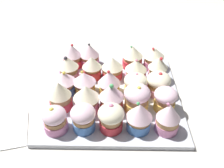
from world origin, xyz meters
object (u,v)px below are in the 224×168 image
(cupcake_10, at_px, (64,81))
(cupcake_22, at_px, (132,57))
(cupcake_7, at_px, (112,97))
(cupcake_9, at_px, (165,99))
(cupcake_8, at_px, (137,98))
(cupcake_16, at_px, (92,67))
(cupcake_5, at_px, (60,95))
(napkin, at_px, (5,131))
(cupcake_12, at_px, (109,83))
(cupcake_15, at_px, (68,68))
(cupcake_14, at_px, (159,84))
(cupcake_18, at_px, (136,70))
(cupcake_19, at_px, (158,68))
(baking_tray, at_px, (112,94))
(cupcake_20, at_px, (72,56))
(cupcake_4, at_px, (168,118))
(cupcake_1, at_px, (83,118))
(cupcake_3, at_px, (139,116))
(cupcake_23, at_px, (154,57))
(cupcake_17, at_px, (114,67))
(cupcake_13, at_px, (135,85))
(cupcake_21, at_px, (90,55))
(cupcake_2, at_px, (112,117))
(cupcake_11, at_px, (85,82))
(cupcake_0, at_px, (55,119))

(cupcake_10, bearing_deg, cupcake_22, 33.53)
(cupcake_7, height_order, cupcake_9, cupcake_7)
(cupcake_8, relative_size, cupcake_16, 1.11)
(cupcake_5, xyz_separation_m, napkin, (-0.12, -0.08, -0.05))
(cupcake_12, relative_size, cupcake_15, 0.97)
(cupcake_9, distance_m, cupcake_14, 0.06)
(cupcake_10, bearing_deg, cupcake_18, 15.94)
(cupcake_5, xyz_separation_m, cupcake_15, (0.00, 0.12, -0.00))
(cupcake_14, height_order, cupcake_19, cupcake_19)
(cupcake_12, xyz_separation_m, cupcake_22, (0.07, 0.13, -0.00))
(baking_tray, bearing_deg, cupcake_20, 133.68)
(cupcake_4, bearing_deg, cupcake_14, 91.19)
(cupcake_4, bearing_deg, cupcake_1, 179.73)
(cupcake_1, height_order, cupcake_3, cupcake_3)
(cupcake_3, relative_size, cupcake_23, 1.09)
(cupcake_4, relative_size, cupcake_15, 1.06)
(cupcake_7, distance_m, cupcake_16, 0.15)
(cupcake_17, bearing_deg, cupcake_15, -176.01)
(cupcake_13, distance_m, cupcake_16, 0.14)
(cupcake_14, height_order, cupcake_21, cupcake_21)
(cupcake_20, height_order, cupcake_23, cupcake_20)
(cupcake_18, bearing_deg, cupcake_13, -94.47)
(cupcake_14, relative_size, cupcake_15, 0.91)
(cupcake_5, bearing_deg, cupcake_10, 91.45)
(cupcake_3, height_order, cupcake_17, cupcake_3)
(cupcake_2, height_order, cupcake_4, cupcake_4)
(cupcake_4, height_order, cupcake_5, cupcake_4)
(cupcake_7, bearing_deg, cupcake_23, 56.74)
(cupcake_3, bearing_deg, cupcake_8, 90.70)
(cupcake_15, xyz_separation_m, cupcake_22, (0.19, 0.07, -0.00))
(cupcake_9, height_order, cupcake_23, cupcake_23)
(cupcake_22, bearing_deg, napkin, -139.40)
(cupcake_11, relative_size, napkin, 0.62)
(cupcake_10, relative_size, cupcake_21, 0.92)
(cupcake_21, distance_m, cupcake_23, 0.20)
(cupcake_13, bearing_deg, cupcake_19, 45.12)
(cupcake_1, distance_m, cupcake_5, 0.10)
(cupcake_14, bearing_deg, cupcake_0, -152.30)
(cupcake_0, relative_size, cupcake_1, 1.00)
(cupcake_9, xyz_separation_m, cupcake_15, (-0.26, 0.13, 0.00))
(cupcake_3, relative_size, cupcake_17, 1.17)
(cupcake_2, bearing_deg, cupcake_21, 105.37)
(cupcake_21, bearing_deg, cupcake_3, -63.29)
(cupcake_23, bearing_deg, cupcake_14, -91.19)
(cupcake_1, xyz_separation_m, cupcake_4, (0.19, -0.00, 0.00))
(cupcake_8, relative_size, cupcake_21, 1.02)
(cupcake_12, relative_size, cupcake_20, 0.96)
(cupcake_9, bearing_deg, cupcake_18, 118.21)
(cupcake_20, bearing_deg, cupcake_22, -0.32)
(cupcake_16, bearing_deg, cupcake_18, -5.00)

